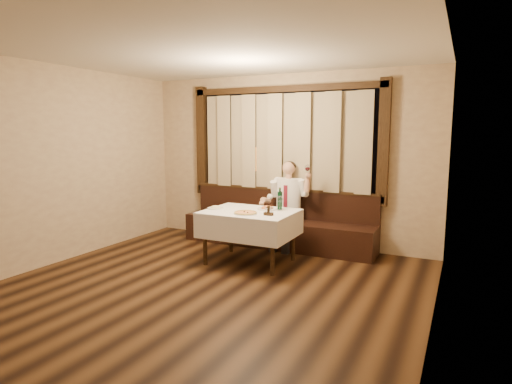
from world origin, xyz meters
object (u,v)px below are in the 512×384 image
at_px(seated_man, 287,198).
at_px(dining_table, 250,218).
at_px(pizza, 245,213).
at_px(cruet_caddy, 268,212).
at_px(pasta_cream, 215,206).
at_px(pasta_red, 267,207).
at_px(green_bottle, 280,200).
at_px(banquette, 278,227).

bearing_deg(seated_man, dining_table, -101.59).
height_order(pizza, cruet_caddy, cruet_caddy).
height_order(pasta_cream, seated_man, seated_man).
distance_m(pasta_red, green_bottle, 0.21).
distance_m(pasta_cream, green_bottle, 0.94).
bearing_deg(seated_man, pasta_red, -90.72).
distance_m(green_bottle, seated_man, 0.65).
bearing_deg(dining_table, banquette, 90.00).
bearing_deg(green_bottle, seated_man, 102.64).
relative_size(dining_table, seated_man, 0.91).
height_order(dining_table, cruet_caddy, cruet_caddy).
relative_size(banquette, cruet_caddy, 24.51).
distance_m(banquette, dining_table, 1.08).
relative_size(pizza, seated_man, 0.23).
relative_size(banquette, green_bottle, 10.09).
xyz_separation_m(pasta_cream, seated_man, (0.72, 1.00, 0.03)).
xyz_separation_m(dining_table, pasta_red, (0.18, 0.20, 0.15)).
height_order(banquette, cruet_caddy, banquette).
xyz_separation_m(green_bottle, cruet_caddy, (0.04, -0.48, -0.09)).
xyz_separation_m(pizza, green_bottle, (0.28, 0.53, 0.12)).
height_order(pasta_red, green_bottle, green_bottle).
bearing_deg(seated_man, pasta_cream, -125.84).
relative_size(dining_table, pizza, 3.88).
bearing_deg(pasta_cream, cruet_caddy, -7.48).
relative_size(pizza, cruet_caddy, 2.51).
bearing_deg(pasta_cream, green_bottle, 22.89).
bearing_deg(cruet_caddy, dining_table, 154.58).
relative_size(pasta_cream, green_bottle, 0.74).
bearing_deg(pasta_red, pasta_cream, -159.64).
bearing_deg(dining_table, pasta_red, 47.57).
height_order(dining_table, pasta_cream, pasta_cream).
xyz_separation_m(banquette, pasta_cream, (-0.53, -1.09, 0.48)).
relative_size(pizza, pasta_cream, 1.40).
xyz_separation_m(dining_table, pizza, (0.05, -0.23, 0.12)).
bearing_deg(cruet_caddy, pasta_cream, 173.20).
distance_m(cruet_caddy, seated_man, 1.13).
height_order(pasta_red, pasta_cream, pasta_red).
distance_m(dining_table, pasta_red, 0.31).
bearing_deg(dining_table, seated_man, 78.41).
bearing_deg(dining_table, green_bottle, 41.93).
xyz_separation_m(banquette, cruet_caddy, (0.37, -1.21, 0.49)).
bearing_deg(banquette, seated_man, -24.95).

